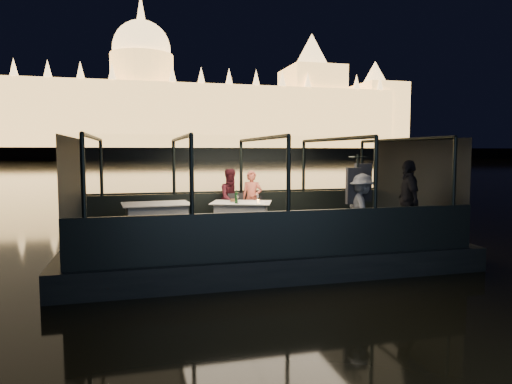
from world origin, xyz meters
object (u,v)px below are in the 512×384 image
object	(u,v)px
passenger_dark	(408,204)
wine_bottle	(236,197)
dining_table_central	(241,217)
chair_port_right	(256,211)
person_man_maroon	(232,200)
person_woman_coral	(252,199)
coat_stand	(357,204)
passenger_stripe	(361,207)
chair_port_left	(237,212)
dining_table_aft	(157,222)

from	to	relation	value
passenger_dark	wine_bottle	bearing A→B (deg)	-100.66
dining_table_central	wine_bottle	world-z (taller)	wine_bottle
chair_port_right	person_man_maroon	world-z (taller)	person_man_maroon
chair_port_right	person_woman_coral	bearing A→B (deg)	137.78
coat_stand	passenger_stripe	size ratio (longest dim) A/B	1.25
chair_port_left	coat_stand	world-z (taller)	coat_stand
passenger_dark	chair_port_left	bearing A→B (deg)	-110.76
coat_stand	person_woman_coral	size ratio (longest dim) A/B	1.29
chair_port_right	wine_bottle	size ratio (longest dim) A/B	2.46
person_woman_coral	passenger_dark	distance (m)	3.99
person_woman_coral	dining_table_central	bearing A→B (deg)	-99.94
chair_port_right	passenger_dark	bearing A→B (deg)	-27.41
person_man_maroon	dining_table_central	bearing A→B (deg)	-97.76
person_man_maroon	wine_bottle	xyz separation A→B (m)	(-0.10, -1.04, 0.17)
dining_table_aft	chair_port_right	bearing A→B (deg)	16.83
person_woman_coral	passenger_stripe	world-z (taller)	passenger_stripe
person_man_maroon	wine_bottle	distance (m)	1.06
dining_table_aft	person_man_maroon	bearing A→B (deg)	26.04
dining_table_central	chair_port_left	size ratio (longest dim) A/B	1.58
chair_port_right	wine_bottle	world-z (taller)	wine_bottle
passenger_stripe	dining_table_aft	bearing A→B (deg)	68.01
person_man_maroon	chair_port_left	bearing A→B (deg)	-91.49
chair_port_right	passenger_stripe	size ratio (longest dim) A/B	0.53
person_man_maroon	passenger_stripe	size ratio (longest dim) A/B	1.00
dining_table_central	passenger_stripe	world-z (taller)	passenger_stripe
passenger_dark	dining_table_central	bearing A→B (deg)	-105.56
person_woman_coral	passenger_stripe	xyz separation A→B (m)	(1.58, -3.09, 0.10)
chair_port_left	chair_port_right	xyz separation A→B (m)	(0.55, 0.13, 0.00)
person_woman_coral	person_man_maroon	distance (m)	0.54
coat_stand	person_man_maroon	xyz separation A→B (m)	(-2.08, 3.00, -0.15)
dining_table_aft	person_woman_coral	world-z (taller)	person_woman_coral
person_woman_coral	chair_port_left	bearing A→B (deg)	-127.86
dining_table_aft	person_woman_coral	xyz separation A→B (m)	(2.52, 0.93, 0.36)
coat_stand	wine_bottle	world-z (taller)	coat_stand
chair_port_right	passenger_stripe	bearing A→B (deg)	-48.07
dining_table_central	dining_table_aft	size ratio (longest dim) A/B	0.94
wine_bottle	person_man_maroon	bearing A→B (deg)	84.54
passenger_dark	person_man_maroon	bearing A→B (deg)	-113.49
person_man_maroon	passenger_dark	bearing A→B (deg)	-53.06
coat_stand	person_woman_coral	world-z (taller)	coat_stand
chair_port_left	wine_bottle	distance (m)	0.88
chair_port_left	passenger_stripe	bearing A→B (deg)	-62.50
dining_table_central	person_woman_coral	xyz separation A→B (m)	(0.45, 0.72, 0.36)
chair_port_right	person_woman_coral	xyz separation A→B (m)	(-0.09, 0.14, 0.30)
chair_port_left	person_man_maroon	bearing A→B (deg)	94.33
chair_port_left	person_woman_coral	world-z (taller)	person_woman_coral
chair_port_left	wine_bottle	world-z (taller)	wine_bottle
chair_port_left	passenger_stripe	distance (m)	3.51
dining_table_central	person_man_maroon	world-z (taller)	person_man_maroon
chair_port_right	passenger_dark	world-z (taller)	passenger_dark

